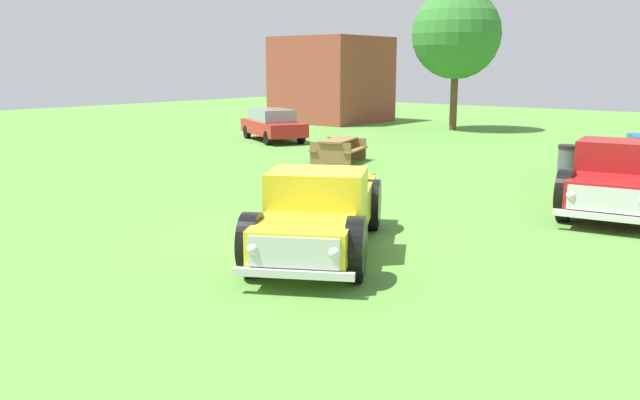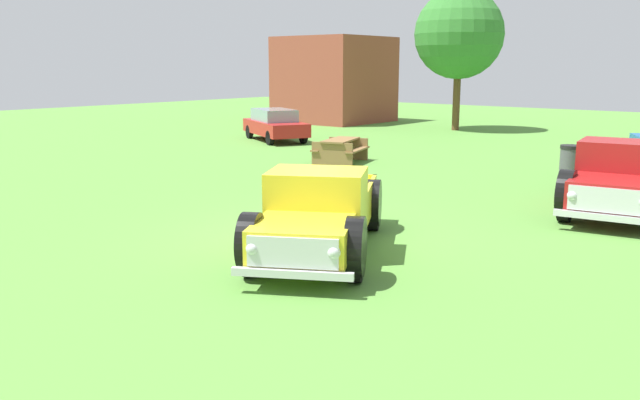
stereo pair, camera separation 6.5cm
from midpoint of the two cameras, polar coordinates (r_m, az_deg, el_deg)
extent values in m
plane|color=#548C38|center=(12.55, -0.49, -3.13)|extent=(80.00, 80.00, 0.00)
cube|color=yellow|center=(9.89, -1.67, -3.43)|extent=(1.98, 1.98, 0.53)
cube|color=silver|center=(9.20, -2.53, -4.61)|extent=(1.17, 0.71, 0.44)
sphere|color=silver|center=(9.11, 1.10, -4.58)|extent=(0.19, 0.19, 0.19)
sphere|color=silver|center=(9.34, -6.03, -4.24)|extent=(0.19, 0.19, 0.19)
cube|color=yellow|center=(11.11, -0.40, -0.21)|extent=(2.01, 1.88, 1.10)
cube|color=#8C9EA8|center=(10.50, -0.92, 0.44)|extent=(1.22, 0.73, 0.49)
cube|color=yellow|center=(12.80, 0.80, -0.93)|extent=(2.40, 2.55, 0.10)
cube|color=yellow|center=(12.65, 4.23, 0.33)|extent=(1.07, 1.78, 0.53)
cube|color=yellow|center=(12.86, -2.57, 0.54)|extent=(1.07, 1.78, 0.53)
cube|color=yellow|center=(13.68, 1.39, 1.22)|extent=(1.43, 0.87, 0.53)
cylinder|color=black|center=(9.85, 2.97, -5.10)|extent=(0.55, 0.74, 0.73)
cylinder|color=#B7B7BC|center=(9.85, 3.02, -5.10)|extent=(0.35, 0.37, 0.29)
cylinder|color=black|center=(9.80, 2.98, -4.07)|extent=(0.69, 0.93, 0.92)
cylinder|color=black|center=(10.14, -6.16, -4.66)|extent=(0.55, 0.74, 0.73)
cylinder|color=#B7B7BC|center=(10.14, -6.22, -4.66)|extent=(0.35, 0.37, 0.29)
cylinder|color=black|center=(10.09, -6.19, -3.66)|extent=(0.69, 0.93, 0.92)
cylinder|color=black|center=(12.95, 4.49, -1.03)|extent=(0.55, 0.74, 0.73)
cylinder|color=#B7B7BC|center=(12.95, 4.53, -1.03)|extent=(0.35, 0.37, 0.29)
cylinder|color=black|center=(12.91, 4.50, -0.23)|extent=(0.69, 0.93, 0.92)
cylinder|color=black|center=(13.17, -2.52, -0.79)|extent=(0.55, 0.74, 0.73)
cylinder|color=#B7B7BC|center=(13.18, -2.57, -0.79)|extent=(0.35, 0.37, 0.29)
cylinder|color=black|center=(13.14, -2.53, -0.01)|extent=(0.69, 0.93, 0.92)
cube|color=silver|center=(9.25, -2.56, -6.46)|extent=(1.56, 0.96, 0.12)
cube|color=maroon|center=(14.38, 23.91, 0.56)|extent=(1.81, 1.80, 0.57)
cube|color=silver|center=(13.60, 23.54, 0.00)|extent=(1.42, 0.29, 0.48)
sphere|color=silver|center=(13.69, 20.93, 0.40)|extent=(0.21, 0.21, 0.21)
cube|color=maroon|center=(15.77, 24.59, 2.55)|extent=(1.94, 1.62, 1.20)
cube|color=#8C9EA8|center=(15.11, 24.43, 3.22)|extent=(1.49, 0.28, 0.53)
cube|color=maroon|center=(17.60, 25.00, 1.56)|extent=(2.07, 2.44, 0.10)
cube|color=maroon|center=(17.63, 22.42, 2.90)|extent=(0.43, 2.17, 0.57)
cube|color=maroon|center=(18.59, 25.39, 3.07)|extent=(1.73, 0.36, 0.57)
cylinder|color=black|center=(14.55, 20.40, -0.21)|extent=(0.35, 0.82, 0.79)
cylinder|color=#B7B7BC|center=(14.55, 20.36, -0.20)|extent=(0.30, 0.35, 0.32)
cylinder|color=black|center=(14.51, 20.46, 0.57)|extent=(0.45, 1.03, 1.00)
cylinder|color=black|center=(17.95, 22.29, 1.79)|extent=(0.35, 0.82, 0.79)
cylinder|color=#B7B7BC|center=(17.95, 22.26, 1.79)|extent=(0.30, 0.35, 0.32)
cylinder|color=black|center=(17.92, 22.34, 2.42)|extent=(0.45, 1.03, 1.00)
cube|color=silver|center=(13.62, 23.41, -1.38)|extent=(1.89, 0.41, 0.13)
cube|color=#B21E1E|center=(28.38, -4.17, 6.31)|extent=(4.36, 3.32, 0.55)
cube|color=#7F939E|center=(28.47, -4.28, 7.40)|extent=(2.65, 2.27, 0.51)
cylinder|color=black|center=(27.39, -1.73, 5.56)|extent=(0.61, 0.43, 0.59)
cylinder|color=black|center=(26.87, -4.65, 5.41)|extent=(0.61, 0.43, 0.59)
cylinder|color=black|center=(29.95, -3.73, 6.07)|extent=(0.61, 0.43, 0.59)
cylinder|color=black|center=(29.47, -6.43, 5.93)|extent=(0.61, 0.43, 0.59)
cube|color=olive|center=(21.97, 1.56, 5.25)|extent=(1.31, 1.96, 0.06)
cube|color=olive|center=(21.81, 3.04, 4.39)|extent=(0.81, 1.80, 0.05)
cube|color=olive|center=(22.21, 0.09, 4.54)|extent=(0.81, 1.80, 0.05)
cube|color=olive|center=(21.27, 0.82, 4.02)|extent=(1.36, 0.50, 0.75)
cube|color=olive|center=(22.76, 2.24, 4.52)|extent=(1.36, 0.50, 0.75)
cylinder|color=#4C4C51|center=(20.24, 20.68, 3.02)|extent=(0.56, 0.56, 0.85)
cylinder|color=black|center=(20.18, 20.78, 4.35)|extent=(0.59, 0.59, 0.10)
cylinder|color=brown|center=(33.71, 11.52, 8.59)|extent=(0.36, 0.36, 3.06)
sphere|color=#33752D|center=(33.70, 11.74, 13.97)|extent=(4.37, 4.37, 4.37)
cube|color=brown|center=(38.15, 0.99, 10.44)|extent=(5.29, 5.34, 4.77)
camera|label=1|loc=(0.03, -90.16, -0.03)|focal=36.73mm
camera|label=2|loc=(0.03, 89.84, 0.03)|focal=36.73mm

